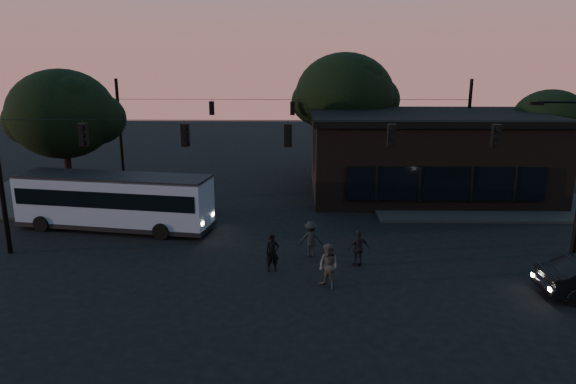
{
  "coord_description": "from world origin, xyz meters",
  "views": [
    {
      "loc": [
        0.47,
        -18.26,
        8.62
      ],
      "look_at": [
        0.0,
        4.0,
        3.0
      ],
      "focal_mm": 32.0,
      "sensor_mm": 36.0,
      "label": 1
    }
  ],
  "objects_px": {
    "pedestrian_c": "(358,248)",
    "bus": "(114,199)",
    "pedestrian_b": "(328,266)",
    "pedestrian_a": "(272,253)",
    "building": "(425,153)",
    "pedestrian_d": "(311,239)"
  },
  "relations": [
    {
      "from": "pedestrian_b",
      "to": "pedestrian_c",
      "type": "relative_size",
      "value": 1.09
    },
    {
      "from": "bus",
      "to": "pedestrian_b",
      "type": "bearing_deg",
      "value": -23.76
    },
    {
      "from": "pedestrian_c",
      "to": "bus",
      "type": "bearing_deg",
      "value": -36.05
    },
    {
      "from": "building",
      "to": "bus",
      "type": "height_order",
      "value": "building"
    },
    {
      "from": "building",
      "to": "pedestrian_a",
      "type": "xyz_separation_m",
      "value": [
        -9.63,
        -13.85,
        -1.89
      ]
    },
    {
      "from": "pedestrian_b",
      "to": "building",
      "type": "bearing_deg",
      "value": 110.22
    },
    {
      "from": "building",
      "to": "pedestrian_c",
      "type": "bearing_deg",
      "value": -114.07
    },
    {
      "from": "pedestrian_c",
      "to": "pedestrian_d",
      "type": "distance_m",
      "value": 2.33
    },
    {
      "from": "bus",
      "to": "pedestrian_b",
      "type": "distance_m",
      "value": 13.1
    },
    {
      "from": "pedestrian_b",
      "to": "pedestrian_c",
      "type": "xyz_separation_m",
      "value": [
        1.43,
        2.24,
        -0.08
      ]
    },
    {
      "from": "building",
      "to": "pedestrian_d",
      "type": "height_order",
      "value": "building"
    },
    {
      "from": "pedestrian_a",
      "to": "pedestrian_d",
      "type": "xyz_separation_m",
      "value": [
        1.67,
        1.73,
        0.02
      ]
    },
    {
      "from": "bus",
      "to": "pedestrian_a",
      "type": "relative_size",
      "value": 6.5
    },
    {
      "from": "pedestrian_a",
      "to": "building",
      "type": "bearing_deg",
      "value": 41.38
    },
    {
      "from": "bus",
      "to": "pedestrian_a",
      "type": "height_order",
      "value": "bus"
    },
    {
      "from": "pedestrian_b",
      "to": "pedestrian_d",
      "type": "xyz_separation_m",
      "value": [
        -0.61,
        3.36,
        -0.06
      ]
    },
    {
      "from": "bus",
      "to": "pedestrian_d",
      "type": "distance_m",
      "value": 11.03
    },
    {
      "from": "pedestrian_a",
      "to": "pedestrian_b",
      "type": "relative_size",
      "value": 0.92
    },
    {
      "from": "pedestrian_d",
      "to": "pedestrian_a",
      "type": "bearing_deg",
      "value": 46.51
    },
    {
      "from": "pedestrian_a",
      "to": "pedestrian_d",
      "type": "distance_m",
      "value": 2.41
    },
    {
      "from": "bus",
      "to": "pedestrian_c",
      "type": "xyz_separation_m",
      "value": [
        12.36,
        -4.95,
        -0.83
      ]
    },
    {
      "from": "bus",
      "to": "pedestrian_b",
      "type": "relative_size",
      "value": 5.96
    }
  ]
}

